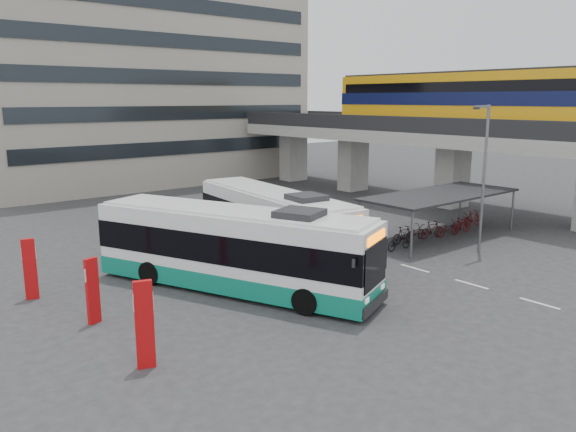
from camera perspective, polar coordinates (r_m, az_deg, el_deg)
ground at (r=25.24m, az=9.26°, el=-6.34°), size 120.00×120.00×0.00m
viaduct at (r=43.60m, az=14.44°, el=9.40°), size 8.00×32.00×9.68m
bike_shelter at (r=33.19m, az=15.10°, el=0.12°), size 10.00×4.00×2.54m
office_block at (r=57.22m, az=-15.11°, el=16.15°), size 30.00×15.00×25.00m
road_markings at (r=25.48m, az=18.13°, el=-6.60°), size 0.15×7.60×0.01m
bus_main at (r=28.57m, az=-1.44°, el=-0.68°), size 4.01×12.03×3.49m
bus_teal at (r=23.33m, az=-5.58°, el=-3.41°), size 7.21×12.41×3.65m
pedestrian at (r=24.35m, az=4.48°, el=-5.04°), size 0.40×0.58×1.50m
lamp_post at (r=30.18m, az=19.23°, el=4.48°), size 1.32×0.18×7.52m
sign_totem_south at (r=17.16m, az=-14.38°, el=-10.52°), size 0.57×0.34×2.69m
sign_totem_mid at (r=20.99m, az=-19.24°, el=-7.10°), size 0.51×0.28×2.38m
sign_totem_north at (r=24.39m, az=-24.73°, el=-4.83°), size 0.52×0.30×2.46m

